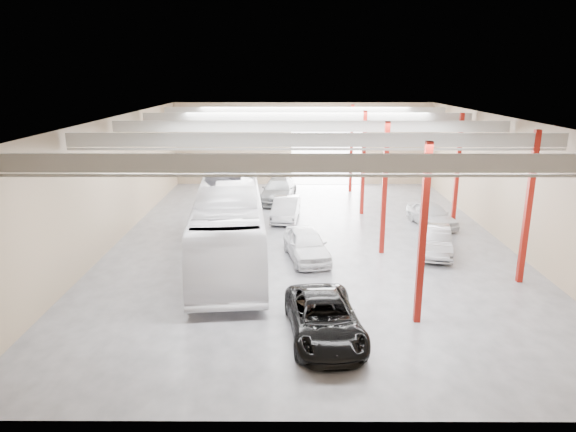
{
  "coord_description": "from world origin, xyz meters",
  "views": [
    {
      "loc": [
        -1.13,
        -28.17,
        9.27
      ],
      "look_at": [
        -1.23,
        -2.59,
        2.2
      ],
      "focal_mm": 32.0,
      "sensor_mm": 36.0,
      "label": 1
    }
  ],
  "objects_px": {
    "coach_bus": "(229,224)",
    "car_right_near": "(435,240)",
    "black_sedan": "(324,318)",
    "car_row_a": "(306,244)",
    "car_right_far": "(432,215)",
    "car_row_c": "(279,190)",
    "car_row_b": "(286,209)"
  },
  "relations": [
    {
      "from": "coach_bus",
      "to": "car_right_near",
      "type": "distance_m",
      "value": 10.94
    },
    {
      "from": "coach_bus",
      "to": "car_right_near",
      "type": "height_order",
      "value": "coach_bus"
    },
    {
      "from": "black_sedan",
      "to": "car_row_a",
      "type": "xyz_separation_m",
      "value": [
        -0.39,
        8.27,
        0.04
      ]
    },
    {
      "from": "car_right_near",
      "to": "car_right_far",
      "type": "height_order",
      "value": "car_right_near"
    },
    {
      "from": "car_row_a",
      "to": "car_row_c",
      "type": "distance_m",
      "value": 12.82
    },
    {
      "from": "car_right_near",
      "to": "car_row_a",
      "type": "bearing_deg",
      "value": -161.79
    },
    {
      "from": "coach_bus",
      "to": "car_row_c",
      "type": "height_order",
      "value": "coach_bus"
    },
    {
      "from": "coach_bus",
      "to": "car_row_b",
      "type": "distance_m",
      "value": 8.29
    },
    {
      "from": "coach_bus",
      "to": "car_right_far",
      "type": "relative_size",
      "value": 3.2
    },
    {
      "from": "car_row_b",
      "to": "car_right_far",
      "type": "distance_m",
      "value": 9.33
    },
    {
      "from": "coach_bus",
      "to": "black_sedan",
      "type": "bearing_deg",
      "value": -67.25
    },
    {
      "from": "car_right_far",
      "to": "car_right_near",
      "type": "bearing_deg",
      "value": -117.91
    },
    {
      "from": "coach_bus",
      "to": "car_row_b",
      "type": "height_order",
      "value": "coach_bus"
    },
    {
      "from": "black_sedan",
      "to": "car_right_near",
      "type": "distance_m",
      "value": 11.19
    },
    {
      "from": "coach_bus",
      "to": "car_right_near",
      "type": "bearing_deg",
      "value": -0.01
    },
    {
      "from": "coach_bus",
      "to": "car_row_b",
      "type": "bearing_deg",
      "value": 64.15
    },
    {
      "from": "car_row_a",
      "to": "car_right_near",
      "type": "distance_m",
      "value": 6.91
    },
    {
      "from": "black_sedan",
      "to": "car_row_b",
      "type": "height_order",
      "value": "black_sedan"
    },
    {
      "from": "black_sedan",
      "to": "car_right_near",
      "type": "xyz_separation_m",
      "value": [
        6.47,
        9.13,
        -0.01
      ]
    },
    {
      "from": "black_sedan",
      "to": "car_right_far",
      "type": "xyz_separation_m",
      "value": [
        7.71,
        14.33,
        -0.01
      ]
    },
    {
      "from": "car_right_far",
      "to": "coach_bus",
      "type": "bearing_deg",
      "value": -167.15
    },
    {
      "from": "car_row_b",
      "to": "car_row_a",
      "type": "bearing_deg",
      "value": -75.75
    },
    {
      "from": "car_row_a",
      "to": "car_right_far",
      "type": "xyz_separation_m",
      "value": [
        8.1,
        6.05,
        -0.06
      ]
    },
    {
      "from": "car_right_near",
      "to": "car_right_far",
      "type": "bearing_deg",
      "value": 87.76
    },
    {
      "from": "coach_bus",
      "to": "car_row_c",
      "type": "relative_size",
      "value": 2.4
    },
    {
      "from": "car_row_c",
      "to": "coach_bus",
      "type": "bearing_deg",
      "value": -93.55
    },
    {
      "from": "car_right_far",
      "to": "car_row_c",
      "type": "bearing_deg",
      "value": 131.32
    },
    {
      "from": "black_sedan",
      "to": "car_row_c",
      "type": "height_order",
      "value": "car_row_c"
    },
    {
      "from": "black_sedan",
      "to": "car_row_c",
      "type": "xyz_separation_m",
      "value": [
        -2.1,
        20.97,
        0.09
      ]
    },
    {
      "from": "black_sedan",
      "to": "car_row_c",
      "type": "distance_m",
      "value": 21.08
    },
    {
      "from": "coach_bus",
      "to": "black_sedan",
      "type": "xyz_separation_m",
      "value": [
        4.35,
        -8.08,
        -1.18
      ]
    },
    {
      "from": "coach_bus",
      "to": "car_row_b",
      "type": "xyz_separation_m",
      "value": [
        2.85,
        7.7,
        -1.18
      ]
    }
  ]
}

